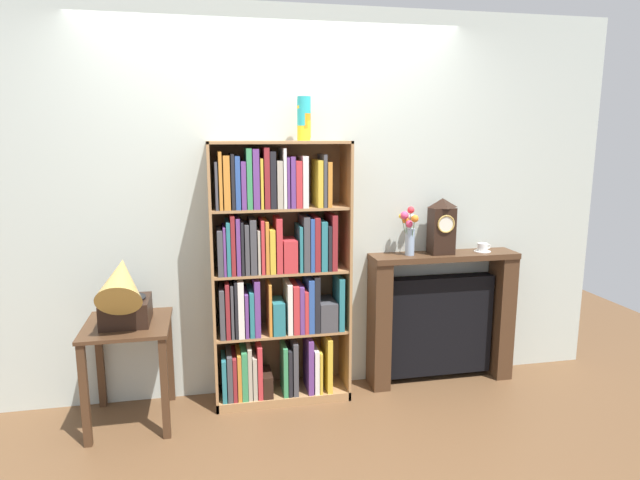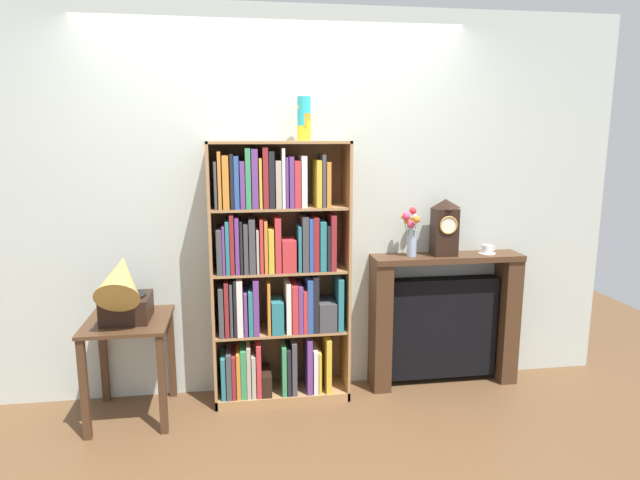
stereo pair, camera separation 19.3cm
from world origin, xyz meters
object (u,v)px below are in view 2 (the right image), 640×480
(mantel_clock, at_px, (445,227))
(flower_vase, at_px, (411,230))
(cup_stack, at_px, (304,119))
(gramophone, at_px, (123,289))
(fireplace_mantel, at_px, (443,320))
(teacup_with_saucer, at_px, (487,250))
(bookshelf, at_px, (276,279))
(side_table_left, at_px, (129,343))

(mantel_clock, xyz_separation_m, flower_vase, (-0.24, 0.00, -0.02))
(cup_stack, xyz_separation_m, gramophone, (-1.13, -0.21, -1.01))
(fireplace_mantel, xyz_separation_m, teacup_with_saucer, (0.29, -0.02, 0.51))
(teacup_with_saucer, bearing_deg, fireplace_mantel, 176.20)
(cup_stack, height_order, mantel_clock, cup_stack)
(bookshelf, distance_m, side_table_left, 1.01)
(bookshelf, xyz_separation_m, mantel_clock, (1.17, 0.04, 0.31))
(teacup_with_saucer, bearing_deg, flower_vase, -179.92)
(bookshelf, relative_size, fireplace_mantel, 1.64)
(bookshelf, relative_size, cup_stack, 6.34)
(cup_stack, xyz_separation_m, fireplace_mantel, (1.00, 0.04, -1.41))
(bookshelf, height_order, gramophone, bookshelf)
(side_table_left, bearing_deg, fireplace_mantel, 4.73)
(gramophone, height_order, teacup_with_saucer, gramophone)
(bookshelf, height_order, side_table_left, bookshelf)
(mantel_clock, height_order, flower_vase, mantel_clock)
(bookshelf, bearing_deg, teacup_with_saucer, 1.70)
(gramophone, relative_size, flower_vase, 1.47)
(bookshelf, xyz_separation_m, side_table_left, (-0.94, -0.11, -0.35))
(gramophone, xyz_separation_m, flower_vase, (1.87, 0.23, 0.27))
(side_table_left, relative_size, gramophone, 1.29)
(fireplace_mantel, bearing_deg, cup_stack, -177.86)
(bookshelf, bearing_deg, mantel_clock, 2.06)
(cup_stack, relative_size, side_table_left, 0.42)
(flower_vase, height_order, teacup_with_saucer, flower_vase)
(side_table_left, xyz_separation_m, flower_vase, (1.87, 0.16, 0.64))
(fireplace_mantel, distance_m, teacup_with_saucer, 0.59)
(side_table_left, bearing_deg, flower_vase, 4.79)
(flower_vase, bearing_deg, gramophone, -172.90)
(teacup_with_saucer, bearing_deg, gramophone, -174.51)
(cup_stack, height_order, fireplace_mantel, cup_stack)
(fireplace_mantel, xyz_separation_m, flower_vase, (-0.27, -0.02, 0.66))
(side_table_left, bearing_deg, gramophone, -90.00)
(cup_stack, height_order, teacup_with_saucer, cup_stack)
(gramophone, relative_size, mantel_clock, 1.28)
(cup_stack, distance_m, mantel_clock, 1.22)
(bookshelf, relative_size, mantel_clock, 4.43)
(side_table_left, bearing_deg, bookshelf, 6.89)
(side_table_left, xyz_separation_m, fireplace_mantel, (2.13, 0.18, -0.02))
(fireplace_mantel, bearing_deg, teacup_with_saucer, -3.80)
(flower_vase, distance_m, teacup_with_saucer, 0.58)
(fireplace_mantel, height_order, flower_vase, flower_vase)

